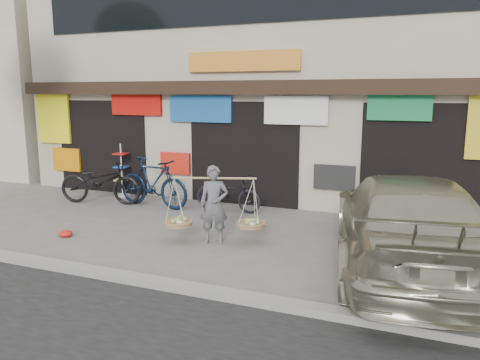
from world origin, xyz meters
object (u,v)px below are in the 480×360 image
at_px(bike_2, 228,193).
at_px(display_rack, 122,175).
at_px(bike_0, 100,182).
at_px(bike_1, 153,182).
at_px(suv, 407,222).
at_px(street_vendor, 214,208).

relative_size(bike_2, display_rack, 1.18).
height_order(bike_0, bike_1, bike_1).
height_order(suv, display_rack, suv).
bearing_deg(bike_2, suv, -116.45).
xyz_separation_m(street_vendor, bike_2, (-0.75, 2.41, -0.24)).
bearing_deg(suv, bike_2, -39.27).
relative_size(street_vendor, bike_1, 0.89).
relative_size(street_vendor, bike_0, 0.85).
distance_m(street_vendor, display_rack, 5.13).
distance_m(bike_2, suv, 4.97).
distance_m(bike_0, display_rack, 0.99).
height_order(bike_1, display_rack, display_rack).
bearing_deg(bike_0, bike_1, -94.84).
bearing_deg(bike_1, suv, -101.48).
relative_size(street_vendor, suv, 0.33).
relative_size(bike_0, bike_1, 1.04).
bearing_deg(bike_2, display_rack, 85.86).
xyz_separation_m(bike_1, display_rack, (-1.55, 0.80, -0.04)).
bearing_deg(bike_0, bike_2, -93.37).
bearing_deg(street_vendor, bike_2, 88.21).
distance_m(suv, display_rack, 8.34).
distance_m(bike_1, display_rack, 1.74).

